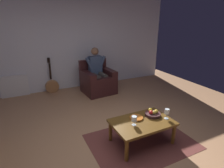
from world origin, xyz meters
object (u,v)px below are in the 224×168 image
person_seated (97,69)px  coffee_table (142,124)px  wine_glass_near (134,119)px  fruit_bowl (153,114)px  wine_glass_far (167,112)px  armchair (98,81)px  guitar (52,85)px  decorative_dish (136,118)px

person_seated → coffee_table: size_ratio=1.25×
person_seated → wine_glass_near: bearing=77.0°
fruit_bowl → coffee_table: bearing=17.0°
wine_glass_near → wine_glass_far: bearing=173.9°
wine_glass_far → fruit_bowl: bearing=-52.4°
armchair → coffee_table: armchair is taller
guitar → fruit_bowl: 3.15m
armchair → person_seated: bearing=-90.0°
wine_glass_far → armchair: bearing=-84.5°
person_seated → decorative_dish: size_ratio=5.54×
person_seated → coffee_table: (0.16, 2.44, -0.33)m
wine_glass_near → person_seated: bearing=-97.9°
guitar → decorative_dish: guitar is taller
wine_glass_near → fruit_bowl: size_ratio=0.57×
decorative_dish → wine_glass_far: bearing=153.6°
person_seated → armchair: bearing=90.0°
decorative_dish → coffee_table: bearing=105.8°
wine_glass_far → guitar: bearing=-65.0°
armchair → guitar: bearing=-29.0°
guitar → decorative_dish: (-0.98, 2.83, 0.19)m
coffee_table → wine_glass_far: (-0.41, 0.10, 0.17)m
person_seated → wine_glass_far: (-0.25, 2.54, -0.15)m
coffee_table → decorative_dish: decorative_dish is taller
fruit_bowl → armchair: bearing=-87.4°
armchair → decorative_dish: size_ratio=3.98×
armchair → person_seated: 0.34m
wine_glass_far → person_seated: bearing=-84.5°
armchair → guitar: guitar is taller
guitar → armchair: bearing=156.1°
wine_glass_far → decorative_dish: 0.51m
coffee_table → wine_glass_near: (0.18, 0.03, 0.15)m
armchair → coffee_table: (0.17, 2.43, 0.01)m
guitar → wine_glass_far: guitar is taller
decorative_dish → person_seated: bearing=-94.9°
coffee_table → guitar: bearing=-71.1°
armchair → guitar: size_ratio=0.91×
armchair → person_seated: (0.00, -0.00, 0.34)m
fruit_bowl → wine_glass_near: bearing=14.6°
wine_glass_near → fruit_bowl: bearing=-165.4°
guitar → wine_glass_near: 3.12m
armchair → decorative_dish: armchair is taller
guitar → wine_glass_far: (-1.42, 3.05, 0.30)m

